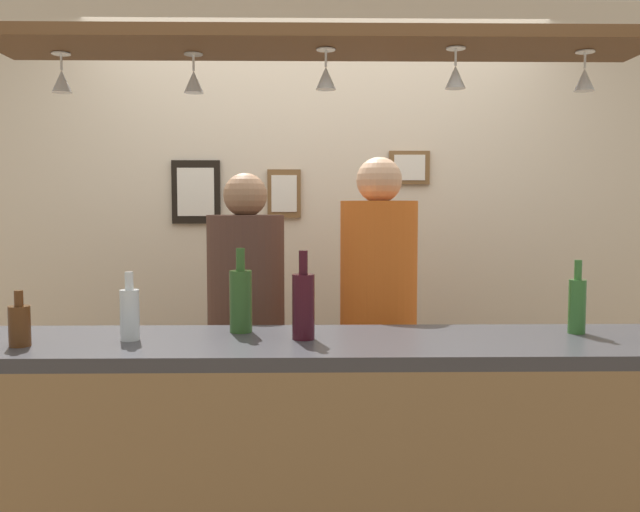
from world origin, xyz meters
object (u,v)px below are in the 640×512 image
(bottle_beer_brown_stubby, at_px, (20,324))
(picture_frame_upper_small, at_px, (409,168))
(bottle_champagne_green, at_px, (241,299))
(bottle_wine_dark_red, at_px, (303,304))
(bottle_soda_clear, at_px, (130,313))
(picture_frame_caricature, at_px, (196,192))
(picture_frame_crest, at_px, (284,194))
(person_right_orange_shirt, at_px, (378,311))
(bottle_beer_green_import, at_px, (577,304))
(person_left_brown_shirt, at_px, (246,321))

(bottle_beer_brown_stubby, relative_size, picture_frame_upper_small, 0.82)
(bottle_champagne_green, xyz_separation_m, bottle_wine_dark_red, (0.22, -0.13, -0.00))
(bottle_soda_clear, relative_size, bottle_champagne_green, 0.77)
(picture_frame_caricature, distance_m, picture_frame_upper_small, 1.16)
(bottle_wine_dark_red, xyz_separation_m, picture_frame_crest, (-0.11, 1.40, 0.40))
(person_right_orange_shirt, relative_size, bottle_beer_brown_stubby, 9.51)
(picture_frame_upper_small, bearing_deg, bottle_soda_clear, -129.00)
(bottle_beer_green_import, distance_m, picture_frame_crest, 1.75)
(bottle_soda_clear, bearing_deg, picture_frame_upper_small, 51.00)
(person_left_brown_shirt, xyz_separation_m, picture_frame_caricature, (-0.33, 0.69, 0.59))
(bottle_soda_clear, bearing_deg, person_left_brown_shirt, 66.04)
(picture_frame_crest, relative_size, picture_frame_upper_small, 1.18)
(bottle_champagne_green, relative_size, picture_frame_crest, 1.15)
(picture_frame_crest, bearing_deg, person_right_orange_shirt, -57.41)
(picture_frame_crest, bearing_deg, bottle_wine_dark_red, -85.35)
(bottle_champagne_green, height_order, picture_frame_upper_small, picture_frame_upper_small)
(bottle_soda_clear, xyz_separation_m, bottle_beer_green_import, (1.54, 0.10, 0.01))
(bottle_wine_dark_red, relative_size, picture_frame_crest, 1.15)
(person_left_brown_shirt, xyz_separation_m, bottle_beer_green_import, (1.22, -0.62, 0.16))
(bottle_soda_clear, distance_m, picture_frame_caricature, 1.48)
(bottle_beer_brown_stubby, xyz_separation_m, picture_frame_upper_small, (1.47, 1.50, 0.59))
(bottle_beer_green_import, height_order, picture_frame_crest, picture_frame_crest)
(bottle_wine_dark_red, height_order, picture_frame_caricature, picture_frame_caricature)
(bottle_soda_clear, xyz_separation_m, picture_frame_upper_small, (1.14, 1.41, 0.56))
(bottle_soda_clear, relative_size, picture_frame_crest, 0.88)
(bottle_beer_green_import, bearing_deg, bottle_champagne_green, 177.92)
(person_right_orange_shirt, relative_size, bottle_champagne_green, 5.71)
(bottle_beer_green_import, distance_m, bottle_wine_dark_red, 0.97)
(bottle_beer_green_import, relative_size, picture_frame_caricature, 0.76)
(person_left_brown_shirt, xyz_separation_m, bottle_soda_clear, (-0.32, -0.72, 0.15))
(person_left_brown_shirt, xyz_separation_m, picture_frame_upper_small, (0.82, 0.69, 0.72))
(bottle_beer_green_import, xyz_separation_m, bottle_beer_brown_stubby, (-1.87, -0.19, -0.03))
(picture_frame_upper_small, bearing_deg, bottle_beer_brown_stubby, -134.37)
(bottle_beer_brown_stubby, distance_m, picture_frame_upper_small, 2.18)
(bottle_beer_green_import, height_order, bottle_beer_brown_stubby, bottle_beer_green_import)
(bottle_beer_brown_stubby, bearing_deg, person_left_brown_shirt, 51.42)
(bottle_beer_green_import, distance_m, bottle_beer_brown_stubby, 1.88)
(person_right_orange_shirt, relative_size, picture_frame_upper_small, 7.78)
(picture_frame_caricature, bearing_deg, bottle_champagne_green, -73.91)
(person_left_brown_shirt, relative_size, bottle_champagne_green, 5.48)
(bottle_soda_clear, xyz_separation_m, bottle_beer_brown_stubby, (-0.33, -0.09, -0.02))
(bottle_wine_dark_red, height_order, picture_frame_crest, picture_frame_crest)
(bottle_wine_dark_red, height_order, bottle_beer_brown_stubby, bottle_wine_dark_red)
(bottle_soda_clear, distance_m, picture_frame_crest, 1.55)
(picture_frame_caricature, bearing_deg, picture_frame_upper_small, 0.00)
(person_right_orange_shirt, height_order, picture_frame_caricature, picture_frame_caricature)
(person_right_orange_shirt, bearing_deg, picture_frame_crest, 122.59)
(bottle_wine_dark_red, xyz_separation_m, picture_frame_caricature, (-0.59, 1.40, 0.41))
(bottle_wine_dark_red, distance_m, picture_frame_crest, 1.46)
(person_left_brown_shirt, distance_m, picture_frame_upper_small, 1.29)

